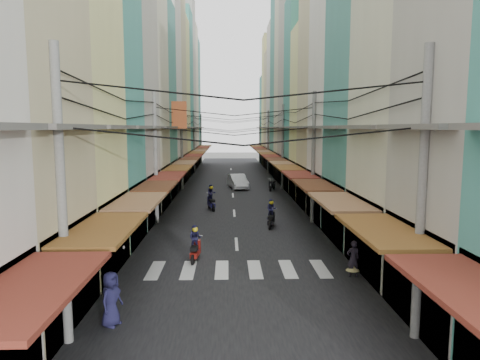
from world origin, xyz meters
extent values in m
plane|color=#62635E|center=(0.00, 0.00, 0.00)|extent=(160.00, 160.00, 0.00)
cube|color=black|center=(0.00, 20.00, 0.01)|extent=(10.00, 80.00, 0.02)
cube|color=gray|center=(-6.50, 20.00, 0.03)|extent=(3.00, 80.00, 0.06)
cube|color=gray|center=(6.50, 20.00, 0.03)|extent=(3.00, 80.00, 0.06)
cube|color=silver|center=(-3.50, -6.00, 0.03)|extent=(0.55, 2.40, 0.01)
cube|color=silver|center=(-2.10, -6.00, 0.03)|extent=(0.55, 2.40, 0.01)
cube|color=silver|center=(-0.70, -6.00, 0.03)|extent=(0.55, 2.40, 0.01)
cube|color=silver|center=(0.70, -6.00, 0.03)|extent=(0.55, 2.40, 0.01)
cube|color=silver|center=(2.10, -6.00, 0.03)|extent=(0.55, 2.40, 0.01)
cube|color=silver|center=(3.50, -6.00, 0.03)|extent=(0.55, 2.40, 0.01)
cube|color=maroon|center=(-4.10, -15.67, 3.00)|extent=(1.80, 4.29, 0.12)
cube|color=black|center=(-5.60, -10.98, 1.60)|extent=(1.20, 4.53, 3.20)
cube|color=brown|center=(-4.10, -10.98, 3.00)|extent=(1.80, 4.34, 0.12)
cube|color=#595651|center=(-4.75, -10.98, 6.00)|extent=(0.50, 4.24, 0.15)
cube|color=#E3E08E|center=(-8.00, -6.27, 7.90)|extent=(6.00, 4.70, 15.81)
cube|color=black|center=(-5.60, -6.27, 1.60)|extent=(1.20, 4.52, 3.20)
cube|color=brown|center=(-4.10, -6.27, 3.00)|extent=(1.80, 4.33, 0.12)
cube|color=#595651|center=(-4.75, -6.27, 6.00)|extent=(0.50, 4.23, 0.15)
cube|color=teal|center=(-8.00, -1.76, 9.62)|extent=(6.00, 4.30, 19.25)
cube|color=black|center=(-5.60, -1.76, 1.60)|extent=(1.20, 4.13, 3.20)
cube|color=#5A2E19|center=(-4.10, -1.76, 3.00)|extent=(1.80, 3.96, 0.12)
cube|color=#595651|center=(-4.75, -1.76, 6.00)|extent=(0.50, 3.87, 0.15)
cube|color=#A39F95|center=(-8.00, 2.96, 10.47)|extent=(6.00, 5.14, 20.93)
cube|color=black|center=(-5.60, 2.96, 1.60)|extent=(1.20, 4.94, 3.20)
cube|color=maroon|center=(-4.10, 2.96, 3.00)|extent=(1.80, 4.73, 0.12)
cube|color=#595651|center=(-4.75, 2.96, 6.00)|extent=(0.50, 4.63, 0.15)
cube|color=beige|center=(-8.00, 8.00, 8.72)|extent=(6.00, 4.95, 17.43)
cube|color=black|center=(-5.60, 8.00, 1.60)|extent=(1.20, 4.75, 3.20)
cube|color=brown|center=(-4.10, 8.00, 3.00)|extent=(1.80, 4.56, 0.12)
cube|color=#595651|center=(-4.75, 8.00, 6.00)|extent=(0.50, 4.46, 0.15)
cube|color=teal|center=(-8.00, 12.98, 8.16)|extent=(6.00, 4.99, 16.32)
cube|color=black|center=(-5.60, 12.98, 1.60)|extent=(1.20, 4.80, 3.20)
cube|color=brown|center=(-4.10, 12.98, 3.00)|extent=(1.80, 4.60, 0.12)
cube|color=#595651|center=(-4.75, 12.98, 6.00)|extent=(0.50, 4.50, 0.15)
cube|color=silver|center=(-8.00, 17.80, 11.44)|extent=(6.00, 4.65, 22.87)
cube|color=black|center=(-5.60, 17.80, 1.60)|extent=(1.20, 4.46, 3.20)
cube|color=#5A2E19|center=(-4.10, 17.80, 3.00)|extent=(1.80, 4.27, 0.12)
cube|color=#595651|center=(-4.75, 17.80, 6.00)|extent=(0.50, 4.18, 0.15)
cube|color=#C6B88B|center=(-8.00, 22.57, 10.29)|extent=(6.00, 4.89, 20.58)
cube|color=black|center=(-5.60, 22.57, 1.60)|extent=(1.20, 4.70, 3.20)
cube|color=maroon|center=(-4.10, 22.57, 3.00)|extent=(1.80, 4.50, 0.12)
cube|color=#595651|center=(-4.75, 22.57, 6.00)|extent=(0.50, 4.40, 0.15)
cube|color=#E3E08E|center=(-8.00, 27.27, 9.22)|extent=(6.00, 4.52, 18.44)
cube|color=black|center=(-5.60, 27.27, 1.60)|extent=(1.20, 4.34, 3.20)
cube|color=brown|center=(-4.10, 27.27, 3.00)|extent=(1.80, 4.16, 0.12)
cube|color=#595651|center=(-4.75, 27.27, 6.00)|extent=(0.50, 4.07, 0.15)
cube|color=teal|center=(-8.00, 32.13, 10.31)|extent=(6.00, 5.20, 20.63)
cube|color=black|center=(-5.60, 32.13, 1.60)|extent=(1.20, 4.99, 3.20)
cube|color=brown|center=(-4.10, 32.13, 3.00)|extent=(1.80, 4.78, 0.12)
cube|color=#595651|center=(-4.75, 32.13, 6.00)|extent=(0.50, 4.68, 0.15)
cube|color=#A39F95|center=(-8.00, 37.20, 11.85)|extent=(6.00, 4.94, 23.70)
cube|color=black|center=(-5.60, 37.20, 1.60)|extent=(1.20, 4.74, 3.20)
cube|color=#5A2E19|center=(-4.10, 37.20, 3.00)|extent=(1.80, 4.55, 0.12)
cube|color=#595651|center=(-4.75, 37.20, 6.00)|extent=(0.50, 4.45, 0.15)
cube|color=beige|center=(-8.00, 42.14, 10.56)|extent=(6.00, 4.96, 21.12)
cube|color=black|center=(-5.60, 42.14, 1.60)|extent=(1.20, 4.76, 3.20)
cube|color=maroon|center=(-4.10, 42.14, 3.00)|extent=(1.80, 4.56, 0.12)
cube|color=#595651|center=(-4.75, 42.14, 6.00)|extent=(0.50, 4.46, 0.15)
cube|color=teal|center=(-8.00, 47.14, 9.95)|extent=(6.00, 5.04, 19.90)
cube|color=black|center=(-5.60, 47.14, 1.60)|extent=(1.20, 4.84, 3.20)
cube|color=brown|center=(-4.10, 47.14, 3.00)|extent=(1.80, 4.64, 0.12)
cube|color=#595651|center=(-4.75, 47.14, 6.00)|extent=(0.50, 4.54, 0.15)
cube|color=#502412|center=(-4.40, 12.00, 7.00)|extent=(1.20, 0.40, 2.20)
cube|color=maroon|center=(4.10, -15.88, 3.00)|extent=(1.80, 3.90, 0.12)
cube|color=black|center=(5.60, -11.40, 1.60)|extent=(1.20, 4.54, 3.20)
cube|color=brown|center=(4.10, -11.40, 3.00)|extent=(1.80, 4.35, 0.12)
cube|color=#595651|center=(4.75, -11.40, 6.00)|extent=(0.50, 4.25, 0.15)
cube|color=black|center=(5.60, -6.55, 1.60)|extent=(1.20, 4.78, 3.20)
cube|color=brown|center=(4.10, -6.55, 3.00)|extent=(1.80, 4.58, 0.12)
cube|color=#595651|center=(4.75, -6.55, 6.00)|extent=(0.50, 4.48, 0.15)
cube|color=teal|center=(8.00, -1.55, 7.54)|extent=(6.00, 5.03, 15.08)
cube|color=black|center=(5.60, -1.55, 1.60)|extent=(1.20, 4.83, 3.20)
cube|color=#5A2E19|center=(4.10, -1.55, 3.00)|extent=(1.80, 4.63, 0.12)
cube|color=#595651|center=(4.75, -1.55, 6.00)|extent=(0.50, 4.53, 0.15)
cube|color=silver|center=(8.00, 3.36, 10.83)|extent=(6.00, 4.79, 21.66)
cube|color=black|center=(5.60, 3.36, 1.60)|extent=(1.20, 4.60, 3.20)
cube|color=maroon|center=(4.10, 3.36, 3.00)|extent=(1.80, 4.41, 0.12)
cube|color=#595651|center=(4.75, 3.36, 6.00)|extent=(0.50, 4.31, 0.15)
cube|color=#C6B88B|center=(8.00, 8.02, 10.37)|extent=(6.00, 4.52, 20.74)
cube|color=black|center=(5.60, 8.02, 1.60)|extent=(1.20, 4.34, 3.20)
cube|color=brown|center=(4.10, 8.02, 3.00)|extent=(1.80, 4.16, 0.12)
cube|color=#595651|center=(4.75, 8.02, 6.00)|extent=(0.50, 4.07, 0.15)
cube|color=#E3E08E|center=(8.00, 12.34, 7.06)|extent=(6.00, 4.12, 14.13)
cube|color=black|center=(5.60, 12.34, 1.60)|extent=(1.20, 3.96, 3.20)
cube|color=brown|center=(4.10, 12.34, 3.00)|extent=(1.80, 3.79, 0.12)
cube|color=#595651|center=(4.75, 12.34, 6.00)|extent=(0.50, 3.71, 0.15)
cube|color=teal|center=(8.00, 16.61, 8.84)|extent=(6.00, 4.40, 17.68)
cube|color=black|center=(5.60, 16.61, 1.60)|extent=(1.20, 4.23, 3.20)
cube|color=#5A2E19|center=(4.10, 16.61, 3.00)|extent=(1.80, 4.05, 0.12)
cube|color=#595651|center=(4.75, 16.61, 6.00)|extent=(0.50, 3.96, 0.15)
cube|color=#A39F95|center=(8.00, 21.13, 11.30)|extent=(6.00, 4.64, 22.59)
cube|color=black|center=(5.60, 21.13, 1.60)|extent=(1.20, 4.45, 3.20)
cube|color=maroon|center=(4.10, 21.13, 3.00)|extent=(1.80, 4.26, 0.12)
cube|color=#595651|center=(4.75, 21.13, 6.00)|extent=(0.50, 4.17, 0.15)
cube|color=beige|center=(8.00, 25.45, 10.63)|extent=(6.00, 4.00, 21.25)
cube|color=black|center=(5.60, 25.45, 1.60)|extent=(1.20, 3.84, 3.20)
cube|color=brown|center=(4.10, 25.45, 3.00)|extent=(1.80, 3.68, 0.12)
cube|color=#595651|center=(4.75, 25.45, 6.00)|extent=(0.50, 3.60, 0.15)
cube|color=teal|center=(8.00, 29.95, 11.16)|extent=(6.00, 5.01, 22.33)
cube|color=black|center=(5.60, 29.95, 1.60)|extent=(1.20, 4.81, 3.20)
cube|color=brown|center=(4.10, 29.95, 3.00)|extent=(1.80, 4.61, 0.12)
cube|color=#595651|center=(4.75, 29.95, 6.00)|extent=(0.50, 4.51, 0.15)
cube|color=silver|center=(8.00, 34.96, 9.86)|extent=(6.00, 5.00, 19.71)
cube|color=black|center=(5.60, 34.96, 1.60)|extent=(1.20, 4.80, 3.20)
cube|color=#5A2E19|center=(4.10, 34.96, 3.00)|extent=(1.80, 4.60, 0.12)
cube|color=#595651|center=(4.75, 34.96, 6.00)|extent=(0.50, 4.50, 0.15)
cube|color=#C6B88B|center=(8.00, 39.61, 8.43)|extent=(6.00, 4.32, 16.86)
cube|color=black|center=(5.60, 39.61, 1.60)|extent=(1.20, 4.15, 3.20)
cube|color=maroon|center=(4.10, 39.61, 3.00)|extent=(1.80, 3.97, 0.12)
cube|color=#595651|center=(4.75, 39.61, 6.00)|extent=(0.50, 3.89, 0.15)
cube|color=#E3E08E|center=(8.00, 43.94, 9.98)|extent=(6.00, 4.33, 19.96)
cube|color=black|center=(5.60, 43.94, 1.60)|extent=(1.20, 4.16, 3.20)
cube|color=brown|center=(4.10, 43.94, 3.00)|extent=(1.80, 3.99, 0.12)
cube|color=#595651|center=(4.75, 43.94, 6.00)|extent=(0.50, 3.90, 0.15)
cube|color=teal|center=(8.00, 48.54, 7.17)|extent=(6.00, 4.88, 14.34)
cube|color=black|center=(5.60, 48.54, 1.60)|extent=(1.20, 4.68, 3.20)
cube|color=brown|center=(4.10, 48.54, 3.00)|extent=(1.80, 4.49, 0.12)
cube|color=#595651|center=(4.75, 48.54, 6.00)|extent=(0.50, 4.39, 0.15)
cylinder|color=gray|center=(-4.90, -12.00, 4.10)|extent=(0.26, 0.26, 8.20)
cylinder|color=gray|center=(4.90, -12.00, 4.10)|extent=(0.26, 0.26, 8.20)
cylinder|color=gray|center=(-4.90, 3.00, 4.10)|extent=(0.26, 0.26, 8.20)
cylinder|color=gray|center=(4.90, 3.00, 4.10)|extent=(0.26, 0.26, 8.20)
cylinder|color=gray|center=(-4.90, 18.00, 4.10)|extent=(0.26, 0.26, 8.20)
cylinder|color=gray|center=(4.90, 18.00, 4.10)|extent=(0.26, 0.26, 8.20)
cylinder|color=gray|center=(-4.90, 33.00, 4.10)|extent=(0.26, 0.26, 8.20)
cylinder|color=gray|center=(4.90, 33.00, 4.10)|extent=(0.26, 0.26, 8.20)
cylinder|color=gray|center=(-4.90, 48.00, 4.10)|extent=(0.26, 0.26, 8.20)
cylinder|color=gray|center=(4.90, 48.00, 4.10)|extent=(0.26, 0.26, 8.20)
imported|color=silver|center=(0.53, 18.36, 0.00)|extent=(5.18, 2.74, 1.74)
imported|color=black|center=(7.50, -3.00, 0.00)|extent=(1.55, 1.04, 1.00)
cylinder|color=black|center=(-1.91, -4.15, 0.24)|extent=(0.09, 0.47, 0.47)
cylinder|color=black|center=(-1.91, -5.33, 0.24)|extent=(0.09, 0.47, 0.47)
cube|color=maroon|center=(-1.91, -4.74, 0.38)|extent=(0.31, 1.04, 0.25)
cube|color=black|center=(-1.91, -4.97, 0.65)|extent=(0.29, 0.50, 0.16)
cube|color=maroon|center=(-1.91, -4.24, 0.59)|extent=(0.27, 0.25, 0.50)
imported|color=#1C1B3F|center=(-1.91, -4.74, 0.50)|extent=(0.48, 0.34, 1.20)
sphere|color=gold|center=(-1.91, -4.74, 1.41)|extent=(0.25, 0.25, 0.25)
cylinder|color=black|center=(2.16, 2.25, 0.25)|extent=(0.09, 0.49, 0.49)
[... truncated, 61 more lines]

